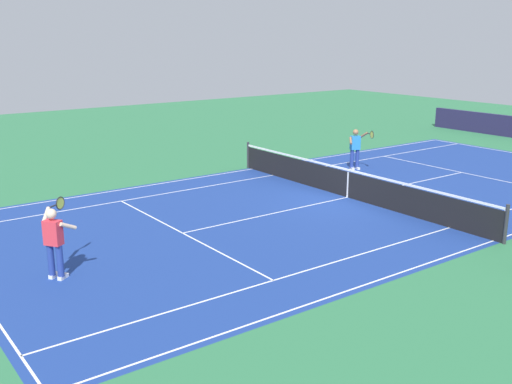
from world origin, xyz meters
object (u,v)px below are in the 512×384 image
tennis_net (348,183)px  tennis_ball (439,193)px  tennis_player_far (356,147)px  tennis_player_near (54,239)px

tennis_net → tennis_ball: (-2.92, 1.54, -0.46)m
tennis_net → tennis_player_far: tennis_player_far is taller
tennis_net → tennis_player_near: bearing=6.2°
tennis_player_far → tennis_player_near: bearing=16.7°
tennis_net → tennis_player_far: 4.51m
tennis_player_far → tennis_ball: 4.62m
tennis_player_near → tennis_ball: 13.21m
tennis_player_near → tennis_player_far: 14.22m
tennis_net → tennis_player_far: bearing=-138.5°
tennis_ball → tennis_player_far: bearing=-95.6°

